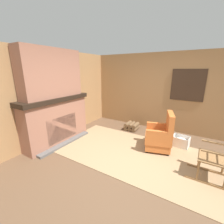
% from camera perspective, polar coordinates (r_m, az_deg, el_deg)
% --- Properties ---
extents(ground_plane, '(14.00, 14.00, 0.00)m').
position_cam_1_polar(ground_plane, '(3.39, 6.82, -19.95)').
color(ground_plane, brown).
extents(wood_panel_wall_left, '(0.06, 5.53, 2.51)m').
position_cam_1_polar(wood_panel_wall_left, '(4.45, -23.22, 5.23)').
color(wood_panel_wall_left, '#9E7247').
rests_on(wood_panel_wall_left, ground).
extents(wood_panel_wall_back, '(5.53, 0.09, 2.51)m').
position_cam_1_polar(wood_panel_wall_back, '(5.18, 19.28, 7.06)').
color(wood_panel_wall_back, '#9E7247').
rests_on(wood_panel_wall_back, ground).
extents(fireplace_hearth, '(0.67, 1.95, 1.28)m').
position_cam_1_polar(fireplace_hearth, '(4.38, -20.27, -2.95)').
color(fireplace_hearth, '#93604C').
rests_on(fireplace_hearth, ground).
extents(chimney_breast, '(0.40, 1.63, 1.21)m').
position_cam_1_polar(chimney_breast, '(4.19, -22.05, 13.50)').
color(chimney_breast, '#93604C').
rests_on(chimney_breast, fireplace_hearth).
extents(area_rug, '(3.77, 2.05, 0.01)m').
position_cam_1_polar(area_rug, '(3.88, 7.43, -14.84)').
color(area_rug, '#997A56').
rests_on(area_rug, ground).
extents(armchair, '(0.77, 0.79, 0.98)m').
position_cam_1_polar(armchair, '(3.99, 17.78, -8.87)').
color(armchair, '#C6662D').
rests_on(armchair, ground).
extents(rocking_chair, '(0.80, 0.52, 1.27)m').
position_cam_1_polar(rocking_chair, '(3.39, 34.83, -14.45)').
color(rocking_chair, olive).
rests_on(rocking_chair, ground).
extents(firewood_stack, '(0.42, 0.43, 0.25)m').
position_cam_1_polar(firewood_stack, '(5.14, 7.49, -5.41)').
color(firewood_stack, brown).
rests_on(firewood_stack, ground).
extents(laundry_basket, '(0.44, 0.36, 0.28)m').
position_cam_1_polar(laundry_basket, '(4.44, 24.65, -10.15)').
color(laundry_basket, white).
rests_on(laundry_basket, ground).
extents(oil_lamp_vase, '(0.11, 0.11, 0.24)m').
position_cam_1_polar(oil_lamp_vase, '(4.05, -25.91, 5.64)').
color(oil_lamp_vase, '#B24C42').
rests_on(oil_lamp_vase, fireplace_hearth).
extents(storage_case, '(0.16, 0.22, 0.12)m').
position_cam_1_polar(storage_case, '(4.68, -15.32, 7.53)').
color(storage_case, brown).
rests_on(storage_case, fireplace_hearth).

